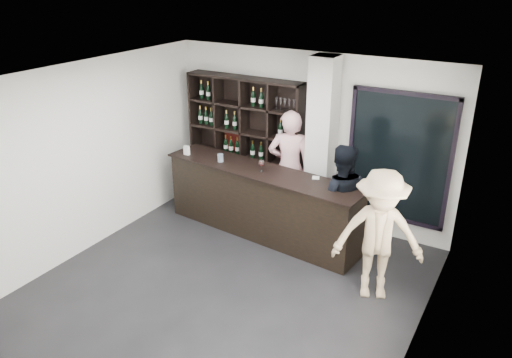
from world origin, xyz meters
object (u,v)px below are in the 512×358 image
Objects in this scene: customer at (379,236)px; taster_pink at (289,168)px; tasting_counter at (261,202)px; taster_black at (340,200)px; wine_shelf at (245,144)px.

taster_pink is at bearing 122.63° from customer.
taster_pink is 2.39m from customer.
taster_black reaches higher than tasting_counter.
wine_shelf reaches higher than taster_black.
taster_pink reaches higher than taster_black.
taster_pink reaches higher than customer.
taster_pink is at bearing -49.91° from taster_black.
taster_pink reaches higher than tasting_counter.
tasting_counter is (0.80, -0.82, -0.63)m from wine_shelf.
wine_shelf is at bearing -42.67° from taster_black.
customer is (2.15, -0.70, 0.34)m from tasting_counter.
wine_shelf is at bearing 129.80° from customer.
wine_shelf is 0.69× the size of tasting_counter.
taster_pink is 1.26m from taster_black.
taster_pink is 1.09× the size of customer.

